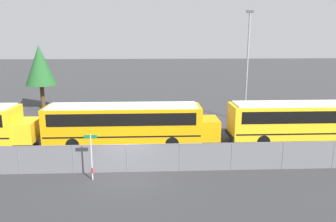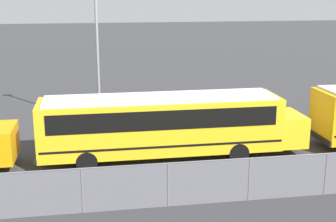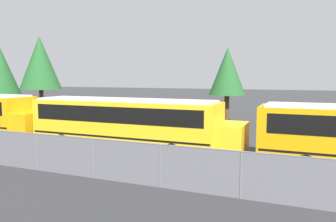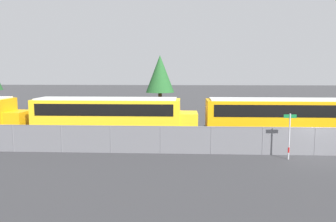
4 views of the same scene
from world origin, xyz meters
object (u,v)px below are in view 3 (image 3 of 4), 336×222
object	(u,v)px
school_bus_2	(128,120)
tree_0	(0,70)
tree_1	(227,72)
tree_2	(40,63)

from	to	relation	value
school_bus_2	tree_0	world-z (taller)	tree_0
tree_1	tree_2	xyz separation A→B (m)	(-20.28, -1.12, 1.05)
tree_1	tree_0	bearing A→B (deg)	-177.81
tree_0	tree_1	size ratio (longest dim) A/B	1.17
tree_0	tree_1	bearing A→B (deg)	2.19
school_bus_2	tree_0	bearing A→B (deg)	153.24
tree_1	tree_2	distance (m)	20.34
tree_0	tree_2	world-z (taller)	tree_2
school_bus_2	tree_1	xyz separation A→B (m)	(2.78, 12.97, 2.88)
tree_2	school_bus_2	bearing A→B (deg)	-34.08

